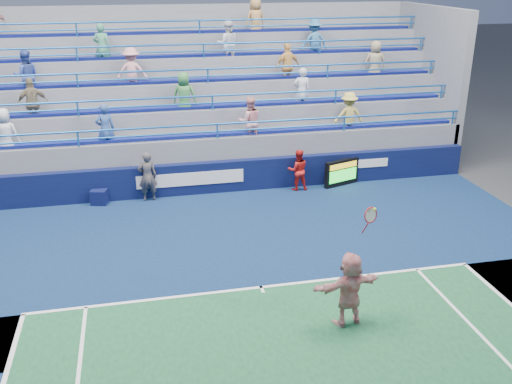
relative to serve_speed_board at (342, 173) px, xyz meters
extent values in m
plane|color=#333538|center=(-4.31, -6.17, -0.48)|extent=(120.00, 120.00, 0.00)
cube|color=#0D1F44|center=(-4.31, -3.97, -0.47)|extent=(18.00, 8.40, 0.02)
cube|color=white|center=(-4.31, -6.17, -0.46)|extent=(11.00, 0.10, 0.01)
cube|color=white|center=(-4.31, -6.27, -0.46)|extent=(0.08, 0.30, 0.01)
cube|color=#0A1137|center=(-4.31, 0.33, 0.07)|extent=(18.00, 0.30, 1.10)
cube|color=white|center=(-5.31, 0.17, 0.12)|extent=(3.60, 0.02, 0.45)
cube|color=white|center=(0.89, 0.17, 0.22)|extent=(1.80, 0.02, 0.30)
cube|color=slate|center=(-4.31, 3.28, 0.07)|extent=(18.00, 5.60, 1.10)
cube|color=slate|center=(-4.31, 3.28, 0.44)|extent=(18.00, 5.60, 1.85)
cube|color=navy|center=(-4.31, 0.93, 1.42)|extent=(17.40, 0.45, 0.10)
cylinder|color=#1F5FA8|center=(-4.31, 0.53, 1.87)|extent=(18.00, 0.07, 0.07)
cube|color=slate|center=(-4.31, 3.78, 0.82)|extent=(18.00, 4.60, 2.60)
cube|color=navy|center=(-4.31, 1.93, 2.17)|extent=(17.40, 0.45, 0.10)
cylinder|color=#1F5FA8|center=(-4.31, 1.53, 2.62)|extent=(18.00, 0.07, 0.07)
cube|color=slate|center=(-4.31, 4.28, 1.19)|extent=(18.00, 3.60, 3.35)
cube|color=navy|center=(-4.31, 2.93, 2.92)|extent=(17.40, 0.45, 0.10)
cylinder|color=#1F5FA8|center=(-4.31, 2.53, 3.37)|extent=(18.00, 0.07, 0.07)
cube|color=slate|center=(-4.31, 4.78, 1.57)|extent=(18.00, 2.60, 4.10)
cube|color=navy|center=(-4.31, 3.93, 3.67)|extent=(17.40, 0.45, 0.10)
cylinder|color=#1F5FA8|center=(-4.31, 3.53, 4.12)|extent=(18.00, 0.07, 0.07)
cube|color=slate|center=(-4.31, 5.28, 1.94)|extent=(18.00, 1.60, 4.85)
cube|color=navy|center=(-4.31, 4.93, 4.42)|extent=(17.40, 0.45, 0.10)
cylinder|color=#1F5FA8|center=(-4.31, 4.53, 4.87)|extent=(18.00, 0.07, 0.07)
imported|color=#42926C|center=(-7.94, 3.93, 4.05)|extent=(0.69, 0.52, 1.70)
imported|color=teal|center=(0.07, 3.93, 4.05)|extent=(1.15, 0.73, 1.70)
imported|color=tan|center=(2.24, 2.93, 3.30)|extent=(0.95, 0.75, 1.70)
imported|color=pink|center=(-3.12, 0.93, 1.80)|extent=(0.84, 0.66, 1.70)
imported|color=tan|center=(-2.04, 4.93, 4.80)|extent=(0.95, 0.76, 1.70)
imported|color=white|center=(-3.34, 3.93, 4.05)|extent=(0.89, 0.73, 1.70)
imported|color=#F8BC60|center=(-1.25, 2.93, 3.30)|extent=(1.07, 0.66, 1.70)
imported|color=silver|center=(-0.97, 1.93, 2.55)|extent=(0.65, 0.46, 1.70)
imported|color=pink|center=(-6.95, 2.93, 3.30)|extent=(1.15, 0.73, 1.70)
imported|color=#847458|center=(-10.25, 1.93, 2.55)|extent=(1.07, 0.65, 1.70)
imported|color=#374FA7|center=(-10.49, 2.93, 3.30)|extent=(0.90, 0.74, 1.70)
imported|color=gold|center=(0.50, 0.93, 1.80)|extent=(1.10, 0.63, 1.70)
imported|color=#3B8341|center=(-5.23, 1.93, 2.55)|extent=(0.95, 0.76, 1.70)
imported|color=#2F4E8E|center=(-7.95, 0.93, 1.80)|extent=(0.69, 0.53, 1.70)
imported|color=silver|center=(-11.04, 0.93, 1.80)|extent=(0.92, 0.69, 1.70)
cube|color=black|center=(0.00, 0.01, 0.00)|extent=(1.35, 0.58, 0.95)
cube|color=gold|center=(0.00, -0.08, 0.28)|extent=(1.17, 0.02, 0.19)
cube|color=#19E533|center=(0.00, -0.08, -0.07)|extent=(1.17, 0.02, 0.43)
cube|color=#0C123E|center=(-8.30, 0.09, -0.23)|extent=(0.62, 0.62, 0.50)
cube|color=#0C123E|center=(-8.30, 0.31, 0.21)|extent=(0.50, 0.19, 0.39)
imported|color=white|center=(-2.79, -7.98, 0.37)|extent=(1.63, 0.74, 1.69)
torus|color=#AA141E|center=(-2.44, -7.98, 2.06)|extent=(0.35, 0.20, 0.34)
cylinder|color=#AA141E|center=(-2.54, -7.98, 1.78)|extent=(0.08, 0.19, 0.31)
sphere|color=#D8EB36|center=(-2.39, -8.03, 2.21)|extent=(0.07, 0.07, 0.07)
imported|color=#121933|center=(-6.72, 0.05, 0.36)|extent=(0.64, 0.44, 1.68)
imported|color=red|center=(-1.63, -0.06, 0.25)|extent=(0.74, 0.60, 1.45)
camera|label=1|loc=(-6.97, -17.85, 6.77)|focal=40.00mm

